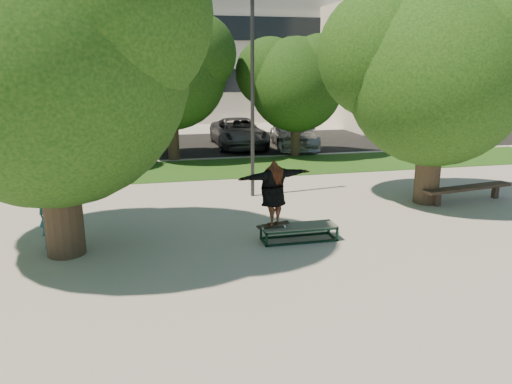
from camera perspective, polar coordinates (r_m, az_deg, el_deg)
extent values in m
plane|color=#AFA8A1|center=(11.28, 0.33, -7.08)|extent=(120.00, 120.00, 0.00)
cube|color=#194A15|center=(20.43, -3.21, 2.76)|extent=(30.00, 4.00, 0.02)
cube|color=black|center=(26.64, -7.82, 5.38)|extent=(40.00, 8.00, 0.01)
cylinder|color=#38281E|center=(11.62, -21.48, 0.79)|extent=(0.84, 0.84, 3.20)
sphere|color=#0F340E|center=(11.33, -22.65, 13.01)|extent=(5.80, 5.80, 5.80)
sphere|color=#0F340E|center=(10.67, -16.40, 18.97)|extent=(4.06, 4.06, 4.06)
cylinder|color=#38281E|center=(15.91, 19.19, 4.09)|extent=(0.76, 0.76, 3.00)
sphere|color=#0F340E|center=(15.69, 19.89, 12.29)|extent=(5.20, 5.20, 5.20)
sphere|color=#0F340E|center=(15.72, 14.39, 15.07)|extent=(3.90, 3.90, 3.90)
sphere|color=#0F340E|center=(15.94, 24.88, 15.14)|extent=(3.64, 3.64, 3.64)
cylinder|color=#38281E|center=(21.75, -23.96, 5.97)|extent=(0.44, 0.44, 2.80)
sphere|color=black|center=(21.59, -24.53, 11.37)|extent=(4.40, 4.40, 4.40)
sphere|color=black|center=(22.46, -27.17, 12.57)|extent=(3.30, 3.30, 3.30)
sphere|color=black|center=(20.98, -22.26, 13.66)|extent=(3.08, 3.08, 3.08)
cylinder|color=#38281E|center=(22.41, -9.49, 7.48)|extent=(0.50, 0.50, 3.00)
sphere|color=black|center=(22.25, -9.73, 13.16)|extent=(4.80, 4.80, 4.80)
sphere|color=black|center=(22.92, -13.01, 14.54)|extent=(3.60, 3.60, 3.60)
sphere|color=black|center=(21.88, -6.81, 15.45)|extent=(3.36, 3.36, 3.36)
cylinder|color=#38281E|center=(22.97, 4.54, 7.30)|extent=(0.40, 0.40, 2.60)
sphere|color=black|center=(22.81, 4.64, 12.11)|extent=(4.20, 4.20, 4.20)
sphere|color=black|center=(23.11, 1.63, 13.48)|extent=(3.15, 3.15, 3.15)
sphere|color=black|center=(22.71, 7.35, 13.89)|extent=(2.94, 2.94, 2.94)
cylinder|color=#2D2D30|center=(15.63, -0.41, 10.26)|extent=(0.12, 0.12, 6.00)
cube|color=#BCB7AE|center=(42.38, -13.34, 19.31)|extent=(30.00, 14.00, 16.00)
cube|color=black|center=(35.16, -12.79, 12.24)|extent=(27.60, 0.12, 1.60)
cube|color=black|center=(35.22, -13.12, 17.93)|extent=(27.60, 0.12, 1.60)
cube|color=silver|center=(38.16, 19.74, 13.42)|extent=(15.00, 10.00, 8.00)
cube|color=#475147|center=(12.06, 4.94, -3.89)|extent=(1.80, 0.60, 0.03)
cylinder|color=white|center=(11.72, 0.78, -4.15)|extent=(0.06, 0.03, 0.06)
cylinder|color=white|center=(11.87, 0.59, -3.91)|extent=(0.06, 0.03, 0.06)
cylinder|color=white|center=(11.86, 3.31, -3.95)|extent=(0.06, 0.03, 0.06)
cylinder|color=white|center=(12.01, 3.10, -3.72)|extent=(0.06, 0.03, 0.06)
cube|color=black|center=(11.85, 1.95, -3.75)|extent=(0.78, 0.20, 0.10)
imported|color=brown|center=(11.63, 1.98, -0.07)|extent=(1.97, 1.00, 1.55)
imported|color=navy|center=(12.33, -22.30, -2.06)|extent=(0.76, 0.68, 1.73)
cube|color=#433328|center=(15.90, 19.99, -0.75)|extent=(0.18, 0.18, 0.43)
cube|color=#433328|center=(17.54, 25.67, 0.05)|extent=(0.18, 0.18, 0.43)
cube|color=#433328|center=(16.64, 23.05, 0.45)|extent=(3.22, 0.94, 0.09)
imported|color=#BAB9BE|center=(26.58, -26.15, 5.76)|extent=(2.31, 4.86, 1.60)
imported|color=black|center=(25.67, -12.53, 6.36)|extent=(1.44, 4.13, 1.36)
imported|color=#57585C|center=(25.68, -2.00, 6.79)|extent=(2.46, 5.24, 1.45)
imported|color=#A7A7AB|center=(25.55, 4.32, 6.72)|extent=(2.73, 5.24, 1.45)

